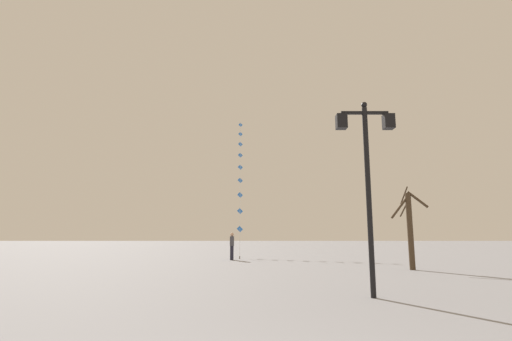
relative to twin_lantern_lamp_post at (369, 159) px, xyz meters
The scene contains 5 objects.
ground_plane 13.41m from the twin_lantern_lamp_post, 100.52° to the left, with size 160.00×160.00×0.00m, color gray.
twin_lantern_lamp_post is the anchor object (origin of this frame).
kite_train 23.09m from the twin_lantern_lamp_post, 100.95° to the left, with size 0.91×12.68×13.16m.
kite_flyer 15.58m from the twin_lantern_lamp_post, 107.08° to the left, with size 0.25×0.61×1.71m.
bare_tree 8.98m from the twin_lantern_lamp_post, 61.94° to the left, with size 1.71×1.10×3.83m.
Camera 1 is at (-0.62, -2.71, 1.57)m, focal length 26.71 mm.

